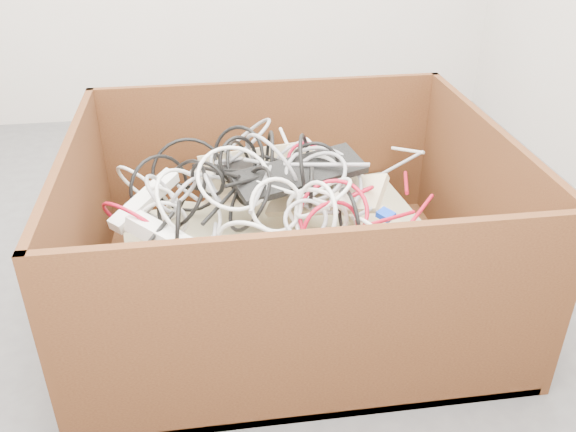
{
  "coord_description": "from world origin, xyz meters",
  "views": [
    {
      "loc": [
        -0.12,
        -1.87,
        1.27
      ],
      "look_at": [
        0.12,
        -0.23,
        0.3
      ],
      "focal_mm": 38.12,
      "sensor_mm": 36.0,
      "label": 1
    }
  ],
  "objects": [
    {
      "name": "ground",
      "position": [
        0.0,
        0.0,
        0.0
      ],
      "size": [
        3.0,
        3.0,
        0.0
      ],
      "primitive_type": "plane",
      "color": "#4E4E50",
      "rests_on": "ground"
    },
    {
      "name": "cardboard_box",
      "position": [
        0.1,
        -0.25,
        0.14
      ],
      "size": [
        1.29,
        1.07,
        0.6
      ],
      "color": "#3C1D0F",
      "rests_on": "ground"
    },
    {
      "name": "keyboard_pile",
      "position": [
        0.16,
        -0.25,
        0.28
      ],
      "size": [
        1.06,
        0.87,
        0.37
      ],
      "color": "beige",
      "rests_on": "cardboard_box"
    },
    {
      "name": "mice_scatter",
      "position": [
        -0.0,
        -0.26,
        0.36
      ],
      "size": [
        0.8,
        0.72,
        0.16
      ],
      "color": "#BFAF99",
      "rests_on": "keyboard_pile"
    },
    {
      "name": "power_strip_left",
      "position": [
        -0.32,
        -0.18,
        0.37
      ],
      "size": [
        0.21,
        0.23,
        0.11
      ],
      "primitive_type": "cube",
      "rotation": [
        0.14,
        -0.26,
        0.84
      ],
      "color": "white",
      "rests_on": "keyboard_pile"
    },
    {
      "name": "power_strip_right",
      "position": [
        -0.23,
        -0.41,
        0.35
      ],
      "size": [
        0.28,
        0.24,
        0.1
      ],
      "primitive_type": "cube",
      "rotation": [
        -0.1,
        0.17,
        -0.69
      ],
      "color": "white",
      "rests_on": "keyboard_pile"
    },
    {
      "name": "vga_plug",
      "position": [
        0.38,
        -0.39,
        0.37
      ],
      "size": [
        0.06,
        0.06,
        0.03
      ],
      "primitive_type": "cube",
      "rotation": [
        0.09,
        0.14,
        -0.87
      ],
      "color": "#0D35C5",
      "rests_on": "keyboard_pile"
    },
    {
      "name": "cable_tangle",
      "position": [
        0.01,
        -0.24,
        0.4
      ],
      "size": [
        1.14,
        0.91,
        0.44
      ],
      "color": "gray",
      "rests_on": "keyboard_pile"
    }
  ]
}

